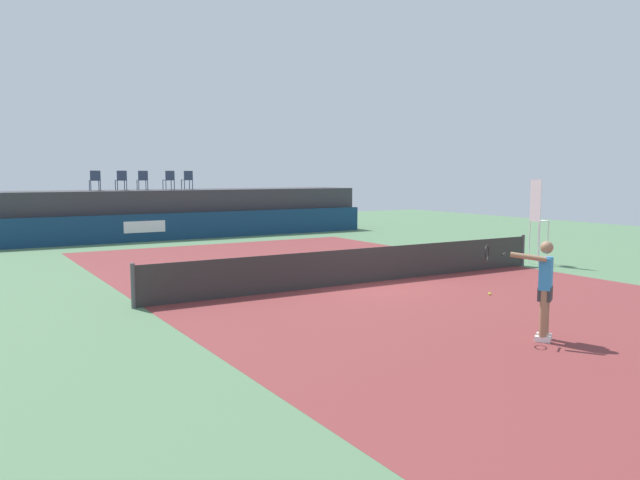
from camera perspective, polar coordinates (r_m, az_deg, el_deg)
The scene contains 15 objects.
ground_plane at distance 19.47m, azimuth -1.00°, elevation -2.63°, with size 48.00×48.00×0.00m, color #4C704C.
court_inner at distance 16.98m, azimuth 4.10°, elevation -3.92°, with size 12.00×22.00×0.00m, color maroon.
sponsor_wall at distance 28.90m, azimuth -11.55°, elevation 1.28°, with size 18.00×0.22×1.20m.
spectator_platform at distance 30.57m, azimuth -12.69°, elevation 2.45°, with size 18.00×2.80×2.20m, color #38383D.
spectator_chair_far_left at distance 29.43m, azimuth -19.85°, elevation 5.21°, with size 0.46×0.46×0.89m.
spectator_chair_left at distance 29.62m, azimuth -17.68°, elevation 5.29°, with size 0.44×0.44×0.89m.
spectator_chair_center at distance 30.09m, azimuth -15.89°, elevation 5.35°, with size 0.47×0.47×0.89m.
spectator_chair_right at distance 30.20m, azimuth -13.61°, elevation 5.41°, with size 0.46×0.46×0.89m.
spectator_chair_far_right at distance 30.82m, azimuth -12.00°, elevation 5.46°, with size 0.45×0.45×0.89m.
umpire_chair at distance 21.45m, azimuth 19.21°, elevation 2.10°, with size 0.46×0.46×2.76m.
tennis_net at distance 16.90m, azimuth 4.12°, elevation -2.34°, with size 12.40×0.02×0.95m, color #2D2D2D.
net_post_near at distance 14.28m, azimuth -16.69°, elevation -4.03°, with size 0.10×0.10×1.00m, color #4C4C51.
net_post_far at distance 21.07m, azimuth 18.02°, elevation -0.89°, with size 0.10×0.10×1.00m, color #4C4C51.
tennis_player at distance 11.68m, azimuth 19.71°, elevation -4.05°, with size 1.11×1.00×1.77m.
tennis_ball at distance 15.77m, azimuth 15.23°, elevation -4.76°, with size 0.07×0.07×0.07m, color #D8EA33.
Camera 1 is at (-9.67, -13.64, 2.93)m, focal length 35.08 mm.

